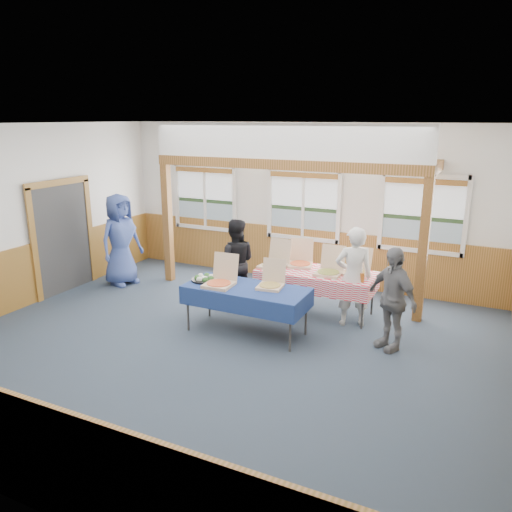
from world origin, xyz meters
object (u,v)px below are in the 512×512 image
Objects in this scene: woman_white at (353,277)px; woman_black at (235,262)px; person_grey at (392,299)px; man_blue at (121,240)px; table_left at (246,290)px; table_right at (316,274)px.

woman_white is 2.17m from woman_black.
woman_black is at bearing -156.27° from person_grey.
person_grey is at bearing -83.77° from man_blue.
woman_black is (-2.17, 0.03, -0.03)m from woman_white.
man_blue is 1.20× the size of person_grey.
table_left is 2.18m from person_grey.
table_right is 1.18× the size of man_blue.
woman_white is 0.95m from person_grey.
table_right is at bearing 163.70° from woman_black.
table_right is 1.66m from person_grey.
woman_white is at bearing -77.57° from man_blue.
table_right is 1.33× the size of woman_white.
table_left is 1.21× the size of woman_white.
man_blue reaches higher than person_grey.
woman_black is 1.02× the size of person_grey.
woman_black is (-0.76, 1.06, 0.08)m from table_left.
person_grey is (2.14, 0.43, 0.07)m from table_left.
table_right is 0.75m from woman_white.
table_left is 1.45m from table_right.
person_grey is (1.43, -0.84, 0.07)m from table_right.
woman_white reaches higher than table_right.
woman_white reaches higher than table_left.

